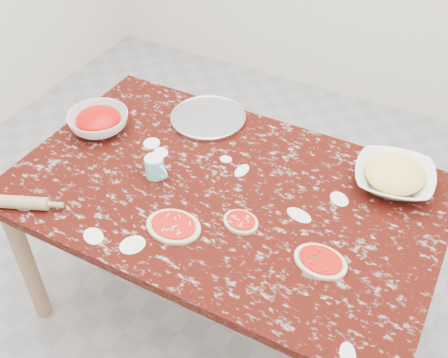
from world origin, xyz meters
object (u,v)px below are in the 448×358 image
(sauce_bowl, at_px, (99,122))
(cheese_bowl, at_px, (394,178))
(rolling_pin, at_px, (16,202))
(pizza_tray, at_px, (208,118))
(worktable, at_px, (224,205))
(flour_mug, at_px, (155,167))

(sauce_bowl, distance_m, cheese_bowl, 1.22)
(sauce_bowl, height_order, rolling_pin, sauce_bowl)
(pizza_tray, distance_m, rolling_pin, 0.87)
(worktable, xyz_separation_m, cheese_bowl, (0.55, 0.32, 0.12))
(sauce_bowl, relative_size, rolling_pin, 1.06)
(pizza_tray, xyz_separation_m, sauce_bowl, (-0.37, -0.28, 0.03))
(pizza_tray, xyz_separation_m, cheese_bowl, (0.82, -0.04, 0.03))
(pizza_tray, relative_size, flour_mug, 2.97)
(worktable, bearing_deg, rolling_pin, -144.44)
(cheese_bowl, bearing_deg, pizza_tray, 177.15)
(worktable, distance_m, rolling_pin, 0.76)
(worktable, distance_m, cheese_bowl, 0.65)
(sauce_bowl, bearing_deg, cheese_bowl, 11.45)
(sauce_bowl, height_order, flour_mug, flour_mug)
(pizza_tray, bearing_deg, worktable, -52.88)
(worktable, relative_size, pizza_tray, 4.96)
(cheese_bowl, height_order, flour_mug, flour_mug)
(cheese_bowl, height_order, rolling_pin, cheese_bowl)
(sauce_bowl, bearing_deg, worktable, -6.91)
(worktable, height_order, rolling_pin, rolling_pin)
(sauce_bowl, bearing_deg, flour_mug, -19.82)
(pizza_tray, height_order, cheese_bowl, cheese_bowl)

